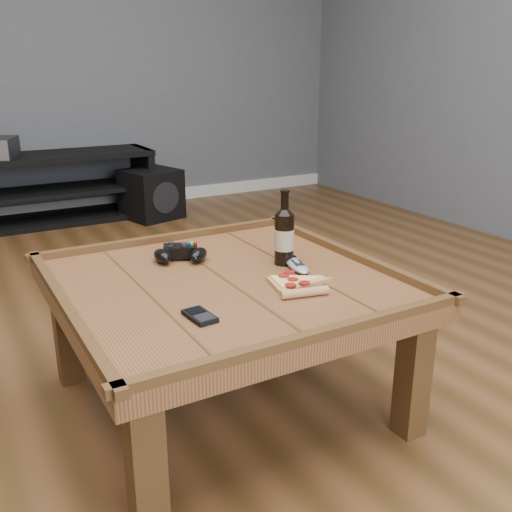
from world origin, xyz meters
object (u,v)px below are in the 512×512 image
beer_bottle (284,235)px  subwoofer (151,194)px  pizza_slice (294,284)px  smartphone (200,316)px  game_controller (180,253)px  media_console (54,189)px  remote_control (296,264)px  coffee_table (225,297)px

beer_bottle → subwoofer: bearing=80.7°
pizza_slice → smartphone: (-0.34, -0.07, -0.00)m
subwoofer → pizza_slice: bearing=-115.5°
game_controller → subwoofer: bearing=96.1°
pizza_slice → media_console: bearing=105.3°
smartphone → subwoofer: (0.83, 2.74, -0.28)m
remote_control → pizza_slice: bearing=-110.4°
subwoofer → beer_bottle: bearing=-114.4°
coffee_table → pizza_slice: pizza_slice is taller
media_console → beer_bottle: bearing=-84.9°
coffee_table → remote_control: bearing=-5.6°
pizza_slice → smartphone: size_ratio=2.59×
media_console → smartphone: (-0.19, -2.98, 0.21)m
game_controller → smartphone: size_ratio=1.74×
smartphone → remote_control: remote_control is taller
coffee_table → smartphone: bearing=-129.4°
beer_bottle → game_controller: beer_bottle is taller
coffee_table → subwoofer: 2.60m
smartphone → subwoofer: 2.88m
pizza_slice → remote_control: (0.10, 0.14, 0.00)m
beer_bottle → subwoofer: size_ratio=0.57×
game_controller → subwoofer: size_ratio=0.43×
beer_bottle → pizza_slice: (-0.09, -0.20, -0.09)m
smartphone → game_controller: bearing=68.2°
media_console → game_controller: bearing=-91.1°
beer_bottle → smartphone: 0.51m
game_controller → smartphone: (-0.14, -0.47, -0.02)m
coffee_table → game_controller: (-0.05, 0.24, 0.09)m
beer_bottle → coffee_table: bearing=-171.7°
subwoofer → coffee_table: bearing=-119.5°
coffee_table → media_console: bearing=90.0°
coffee_table → game_controller: bearing=101.7°
game_controller → remote_control: bearing=-17.9°
remote_control → beer_bottle: bearing=115.2°
beer_bottle → subwoofer: (0.40, 2.48, -0.37)m
game_controller → pizza_slice: game_controller is taller
pizza_slice → remote_control: 0.17m
media_console → subwoofer: (0.65, -0.24, -0.06)m
smartphone → subwoofer: smartphone is taller
coffee_table → media_console: size_ratio=0.74×
media_console → pizza_slice: media_console is taller
game_controller → remote_control: 0.40m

